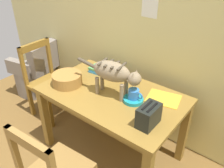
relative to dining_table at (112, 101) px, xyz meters
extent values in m
cube|color=#DACE87|center=(-0.03, 0.59, 0.60)|extent=(4.67, 0.10, 2.50)
cube|color=white|center=(0.02, 0.53, 0.76)|extent=(0.17, 0.01, 0.17)
cube|color=olive|center=(0.00, 0.00, 0.07)|extent=(1.33, 0.80, 0.03)
cube|color=brown|center=(0.00, 0.00, 0.02)|extent=(1.25, 0.72, 0.07)
cube|color=olive|center=(-0.61, -0.35, -0.30)|extent=(0.07, 0.07, 0.71)
cube|color=olive|center=(-0.61, 0.35, -0.30)|extent=(0.07, 0.07, 0.71)
cube|color=olive|center=(0.61, 0.35, -0.30)|extent=(0.07, 0.07, 0.71)
ellipsoid|color=#816F56|center=(0.01, -0.02, 0.33)|extent=(0.38, 0.21, 0.18)
cube|color=#473D2F|center=(-0.08, -0.03, 0.41)|extent=(0.04, 0.15, 0.01)
cube|color=#473D2F|center=(-0.02, -0.02, 0.41)|extent=(0.04, 0.15, 0.01)
cube|color=#473D2F|center=(0.04, -0.01, 0.41)|extent=(0.04, 0.15, 0.01)
cube|color=#473D2F|center=(0.11, 0.00, 0.41)|extent=(0.04, 0.15, 0.01)
cylinder|color=#816F56|center=(0.13, 0.04, 0.17)|extent=(0.04, 0.04, 0.17)
cylinder|color=#816F56|center=(0.14, -0.04, 0.17)|extent=(0.04, 0.04, 0.17)
cylinder|color=#816F56|center=(-0.12, 0.00, 0.17)|extent=(0.04, 0.04, 0.17)
cylinder|color=#816F56|center=(-0.11, -0.08, 0.17)|extent=(0.04, 0.04, 0.17)
sphere|color=#816F56|center=(0.23, 0.02, 0.32)|extent=(0.12, 0.12, 0.12)
cone|color=#816F56|center=(0.22, 0.05, 0.37)|extent=(0.04, 0.04, 0.05)
cone|color=#816F56|center=(0.23, -0.02, 0.37)|extent=(0.04, 0.04, 0.05)
cylinder|color=#473D2F|center=(-0.25, -0.06, 0.35)|extent=(0.19, 0.06, 0.07)
cylinder|color=teal|center=(0.23, 0.02, 0.11)|extent=(0.18, 0.18, 0.03)
cylinder|color=blue|center=(0.23, 0.02, 0.17)|extent=(0.09, 0.09, 0.09)
torus|color=blue|center=(0.28, 0.02, 0.17)|extent=(0.06, 0.01, 0.06)
cube|color=gold|center=(0.42, 0.21, 0.09)|extent=(0.33, 0.29, 0.01)
cube|color=#3B87C3|center=(-0.36, 0.24, 0.10)|extent=(0.20, 0.16, 0.02)
cube|color=#2F90C0|center=(-0.36, 0.24, 0.12)|extent=(0.19, 0.14, 0.02)
cube|color=#539655|center=(-0.37, 0.24, 0.14)|extent=(0.20, 0.15, 0.02)
cylinder|color=olive|center=(-0.44, -0.14, 0.15)|extent=(0.29, 0.29, 0.11)
cylinder|color=#453117|center=(-0.44, -0.14, 0.15)|extent=(0.23, 0.23, 0.09)
cube|color=black|center=(0.48, -0.17, 0.18)|extent=(0.12, 0.20, 0.17)
cube|color=black|center=(0.46, -0.17, 0.26)|extent=(0.02, 0.14, 0.01)
cube|color=black|center=(0.51, -0.17, 0.26)|extent=(0.02, 0.14, 0.01)
cube|color=olive|center=(0.08, -0.93, 0.25)|extent=(0.42, 0.07, 0.08)
cube|color=olive|center=(-0.11, -0.94, 0.05)|extent=(0.04, 0.04, 0.48)
cube|color=olive|center=(-0.14, -0.57, -0.44)|extent=(0.04, 0.04, 0.42)
cube|color=brown|center=(-1.00, 0.04, -0.21)|extent=(0.42, 0.42, 0.04)
cube|color=brown|center=(-1.19, 0.04, 0.25)|extent=(0.04, 0.42, 0.08)
cube|color=brown|center=(-1.19, 0.23, 0.05)|extent=(0.04, 0.04, 0.48)
cube|color=brown|center=(-1.19, -0.15, 0.05)|extent=(0.04, 0.04, 0.48)
cube|color=brown|center=(-0.82, 0.23, -0.44)|extent=(0.04, 0.04, 0.42)
cube|color=brown|center=(-0.81, -0.15, -0.44)|extent=(0.04, 0.04, 0.42)
cube|color=brown|center=(-1.19, 0.23, -0.44)|extent=(0.04, 0.04, 0.42)
cube|color=brown|center=(-1.19, -0.15, -0.44)|extent=(0.04, 0.04, 0.42)
cylinder|color=slate|center=(-1.65, 0.27, -0.46)|extent=(0.60, 0.60, 0.38)
cube|color=slate|center=(-1.42, 0.32, -0.07)|extent=(0.22, 0.55, 0.40)
cube|color=slate|center=(-1.60, 0.03, -0.17)|extent=(0.43, 0.18, 0.20)
cube|color=slate|center=(-1.70, 0.52, -0.17)|extent=(0.43, 0.18, 0.20)
camera|label=1|loc=(1.13, -1.44, 1.31)|focal=38.12mm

